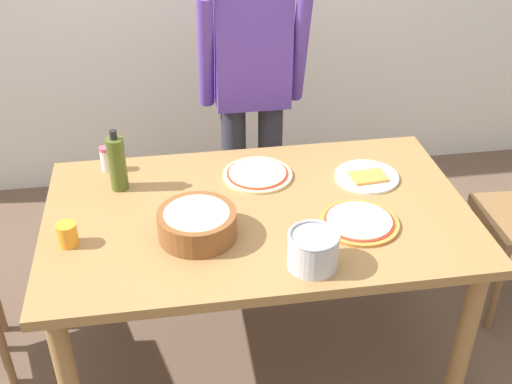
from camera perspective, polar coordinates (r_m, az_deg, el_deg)
ground at (r=2.90m, az=0.16°, el=-14.11°), size 8.00×8.00×0.00m
dining_table at (r=2.45m, az=0.18°, el=-3.39°), size 1.60×0.96×0.76m
person_cook at (r=2.98m, az=-0.36°, el=9.56°), size 0.49×0.25×1.62m
pizza_raw_on_board at (r=2.60m, az=0.13°, el=1.60°), size 0.29×0.29×0.02m
pizza_cooked_on_tray at (r=2.35m, az=9.24°, el=-2.67°), size 0.29×0.29×0.02m
plate_with_slice at (r=2.63m, az=9.92°, el=1.37°), size 0.26×0.26×0.02m
popcorn_bowl at (r=2.24m, az=-5.31°, el=-2.65°), size 0.28×0.28×0.11m
olive_oil_bottle at (r=2.53m, az=-12.35°, el=2.54°), size 0.07×0.07×0.26m
steel_pot at (r=2.11m, az=5.15°, el=-5.16°), size 0.17×0.17×0.13m
cup_orange at (r=2.30m, az=-16.56°, el=-3.67°), size 0.07×0.07×0.08m
salt_shaker at (r=2.70m, az=-13.33°, el=2.93°), size 0.04×0.04×0.11m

